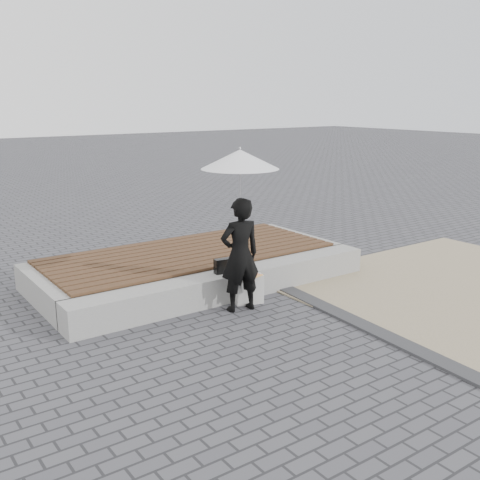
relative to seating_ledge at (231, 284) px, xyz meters
name	(u,v)px	position (x,y,z in m)	size (l,w,h in m)	color
ground	(303,332)	(0.00, -1.60, -0.20)	(80.00, 80.00, 0.00)	#46464B
edging_band	(374,330)	(0.75, -2.10, -0.18)	(0.25, 5.20, 0.04)	#333335
seating_ledge	(231,284)	(0.00, 0.00, 0.00)	(5.00, 0.45, 0.40)	#9E9D99
timber_platform	(189,265)	(0.00, 1.20, 0.00)	(5.00, 2.00, 0.40)	#989793
timber_decking	(189,252)	(0.00, 1.20, 0.22)	(4.60, 2.00, 0.04)	#55331F
woman	(240,255)	(-0.18, -0.50, 0.59)	(0.58, 0.38, 1.58)	black
parasol	(240,159)	(-0.18, -0.50, 1.89)	(1.03, 1.03, 1.32)	#AFAFB4
handbag	(225,266)	(-0.11, -0.01, 0.31)	(0.31, 0.11, 0.22)	black
canvas_tote	(249,289)	(0.07, -0.36, 0.01)	(0.40, 0.17, 0.42)	silver
magazine	(251,276)	(0.07, -0.41, 0.22)	(0.29, 0.21, 0.01)	#FF4F3D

